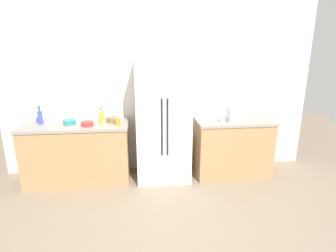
# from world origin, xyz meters

# --- Properties ---
(ground_plane) EXTENTS (9.99, 9.99, 0.00)m
(ground_plane) POSITION_xyz_m (0.00, 0.00, 0.00)
(ground_plane) COLOR gray
(kitchen_back_panel) EXTENTS (5.00, 0.10, 2.72)m
(kitchen_back_panel) POSITION_xyz_m (0.00, 1.75, 1.36)
(kitchen_back_panel) COLOR silver
(kitchen_back_panel) RESTS_ON ground_plane
(counter_left) EXTENTS (1.56, 0.69, 0.92)m
(counter_left) POSITION_xyz_m (-1.27, 1.36, 0.46)
(counter_left) COLOR tan
(counter_left) RESTS_ON ground_plane
(counter_right) EXTENTS (1.19, 0.69, 0.92)m
(counter_right) POSITION_xyz_m (1.15, 1.36, 0.46)
(counter_right) COLOR tan
(counter_right) RESTS_ON ground_plane
(refrigerator) EXTENTS (0.81, 0.70, 1.85)m
(refrigerator) POSITION_xyz_m (0.03, 1.34, 0.92)
(refrigerator) COLOR white
(refrigerator) RESTS_ON ground_plane
(toaster) EXTENTS (0.25, 0.16, 0.21)m
(toaster) POSITION_xyz_m (1.15, 1.25, 1.02)
(toaster) COLOR silver
(toaster) RESTS_ON counter_right
(bottle_a) EXTENTS (0.07, 0.07, 0.27)m
(bottle_a) POSITION_xyz_m (-1.77, 1.39, 1.02)
(bottle_a) COLOR blue
(bottle_a) RESTS_ON counter_left
(bottle_b) EXTENTS (0.07, 0.07, 0.23)m
(bottle_b) POSITION_xyz_m (-0.88, 1.36, 1.01)
(bottle_b) COLOR yellow
(bottle_b) RESTS_ON counter_left
(cup_a) EXTENTS (0.09, 0.09, 0.07)m
(cup_a) POSITION_xyz_m (-1.83, 1.49, 0.95)
(cup_a) COLOR purple
(cup_a) RESTS_ON counter_left
(cup_b) EXTENTS (0.07, 0.07, 0.11)m
(cup_b) POSITION_xyz_m (-0.64, 1.21, 0.97)
(cup_b) COLOR orange
(cup_b) RESTS_ON counter_left
(cup_c) EXTENTS (0.07, 0.07, 0.11)m
(cup_c) POSITION_xyz_m (0.93, 1.22, 0.97)
(cup_c) COLOR white
(cup_c) RESTS_ON counter_right
(bowl_a) EXTENTS (0.17, 0.17, 0.06)m
(bowl_a) POSITION_xyz_m (-1.07, 1.22, 0.95)
(bowl_a) COLOR red
(bowl_a) RESTS_ON counter_left
(bowl_b) EXTENTS (0.17, 0.17, 0.06)m
(bowl_b) POSITION_xyz_m (-1.35, 1.34, 0.95)
(bowl_b) COLOR teal
(bowl_b) RESTS_ON counter_left
(bowl_c) EXTENTS (0.18, 0.18, 0.07)m
(bowl_c) POSITION_xyz_m (-0.73, 1.41, 0.95)
(bowl_c) COLOR brown
(bowl_c) RESTS_ON counter_left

